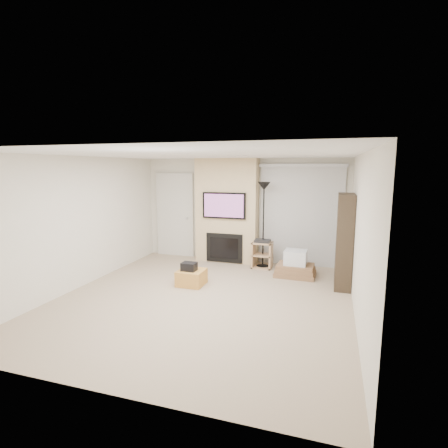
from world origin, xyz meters
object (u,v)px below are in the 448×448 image
(floor_lamp, at_px, (264,201))
(box_stack, at_px, (295,266))
(bookshelf, at_px, (344,241))
(av_stand, at_px, (262,253))
(ottoman, at_px, (191,277))

(floor_lamp, bearing_deg, box_stack, -29.47)
(bookshelf, bearing_deg, floor_lamp, 154.33)
(floor_lamp, relative_size, av_stand, 2.98)
(av_stand, bearing_deg, bookshelf, -24.50)
(box_stack, bearing_deg, floor_lamp, 150.53)
(box_stack, distance_m, bookshelf, 1.23)
(floor_lamp, relative_size, bookshelf, 1.09)
(ottoman, bearing_deg, av_stand, 55.64)
(floor_lamp, xyz_separation_m, box_stack, (0.79, -0.45, -1.34))
(ottoman, bearing_deg, box_stack, 32.19)
(box_stack, bearing_deg, bookshelf, -22.27)
(av_stand, xyz_separation_m, box_stack, (0.80, -0.41, -0.13))
(ottoman, height_order, av_stand, av_stand)
(ottoman, relative_size, bookshelf, 0.28)
(av_stand, height_order, bookshelf, bookshelf)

